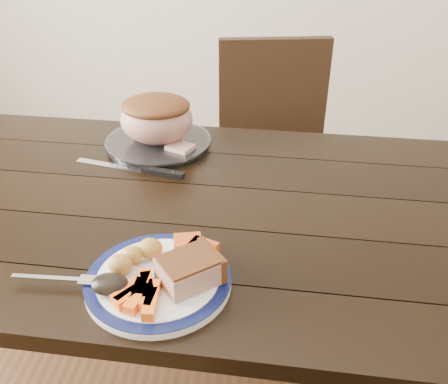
# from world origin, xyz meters

# --- Properties ---
(dining_table) EXTENTS (1.64, 0.97, 0.75)m
(dining_table) POSITION_xyz_m (0.00, 0.00, 0.66)
(dining_table) COLOR black
(dining_table) RESTS_ON ground
(chair_far) EXTENTS (0.48, 0.49, 0.93)m
(chair_far) POSITION_xyz_m (0.20, 0.74, 0.52)
(chair_far) COLOR black
(chair_far) RESTS_ON ground
(dinner_plate) EXTENTS (0.28, 0.28, 0.02)m
(dinner_plate) POSITION_xyz_m (-0.02, -0.29, 0.76)
(dinner_plate) COLOR white
(dinner_plate) RESTS_ON dining_table
(plate_rim) EXTENTS (0.28, 0.28, 0.02)m
(plate_rim) POSITION_xyz_m (-0.02, -0.29, 0.77)
(plate_rim) COLOR #0C123E
(plate_rim) RESTS_ON dinner_plate
(serving_platter) EXTENTS (0.30, 0.30, 0.02)m
(serving_platter) POSITION_xyz_m (-0.14, 0.30, 0.76)
(serving_platter) COLOR white
(serving_platter) RESTS_ON dining_table
(pork_slice) EXTENTS (0.14, 0.13, 0.05)m
(pork_slice) POSITION_xyz_m (0.04, -0.29, 0.79)
(pork_slice) COLOR tan
(pork_slice) RESTS_ON dinner_plate
(roasted_potatoes) EXTENTS (0.09, 0.10, 0.04)m
(roasted_potatoes) POSITION_xyz_m (-0.07, -0.25, 0.79)
(roasted_potatoes) COLOR gold
(roasted_potatoes) RESTS_ON dinner_plate
(carrot_batons) EXTENTS (0.09, 0.12, 0.02)m
(carrot_batons) POSITION_xyz_m (-0.04, -0.35, 0.78)
(carrot_batons) COLOR orange
(carrot_batons) RESTS_ON dinner_plate
(pumpkin_wedges) EXTENTS (0.10, 0.07, 0.04)m
(pumpkin_wedges) POSITION_xyz_m (0.04, -0.22, 0.79)
(pumpkin_wedges) COLOR #F1521A
(pumpkin_wedges) RESTS_ON dinner_plate
(dark_mushroom) EXTENTS (0.07, 0.05, 0.03)m
(dark_mushroom) POSITION_xyz_m (-0.10, -0.34, 0.79)
(dark_mushroom) COLOR black
(dark_mushroom) RESTS_ON dinner_plate
(fork) EXTENTS (0.18, 0.03, 0.00)m
(fork) POSITION_xyz_m (-0.20, -0.31, 0.77)
(fork) COLOR silver
(fork) RESTS_ON dinner_plate
(roast_joint) EXTENTS (0.21, 0.18, 0.14)m
(roast_joint) POSITION_xyz_m (-0.14, 0.30, 0.83)
(roast_joint) COLOR tan
(roast_joint) RESTS_ON serving_platter
(cut_slice) EXTENTS (0.09, 0.08, 0.02)m
(cut_slice) POSITION_xyz_m (-0.07, 0.24, 0.78)
(cut_slice) COLOR tan
(cut_slice) RESTS_ON serving_platter
(carving_knife) EXTENTS (0.32, 0.09, 0.01)m
(carving_knife) POSITION_xyz_m (-0.14, 0.14, 0.76)
(carving_knife) COLOR silver
(carving_knife) RESTS_ON dining_table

